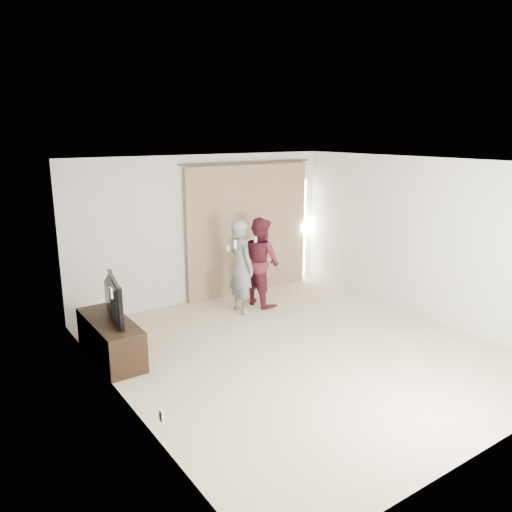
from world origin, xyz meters
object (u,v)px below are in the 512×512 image
Objects in this scene: tv_console at (111,339)px; person_man at (241,267)px; tv at (108,300)px; person_woman at (261,262)px.

tv_console is 0.90× the size of person_man.
person_woman is at bearing -66.50° from tv.
person_man is at bearing -165.12° from person_woman.
tv is at bearing 0.00° from tv_console.
person_woman reaches higher than tv_console.
person_woman reaches higher than tv.
person_woman is (2.91, 0.65, 0.51)m from tv_console.
tv_console is at bearing 0.00° from tv.
tv_console is at bearing -167.37° from person_woman.
person_man reaches higher than person_woman.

